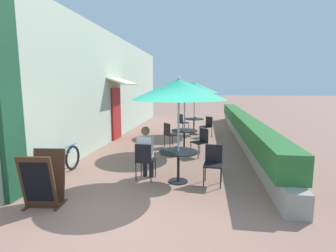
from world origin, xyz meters
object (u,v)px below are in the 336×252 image
Objects in this scene: cafe_chair_mid_left at (170,133)px; cafe_chair_mid_right at (201,140)px; patio_umbrella_far at (194,88)px; coffee_cup_near at (176,148)px; cafe_chair_near_left at (145,159)px; bicycle_leaning at (60,163)px; patio_umbrella_mid at (185,88)px; cafe_chair_far_right at (182,121)px; menu_board at (43,179)px; patio_table_mid at (184,135)px; cafe_chair_near_right at (213,161)px; patio_umbrella_near at (179,89)px; coffee_cup_far at (195,118)px; patio_table_near at (178,158)px; cafe_chair_far_left at (207,125)px; seated_patron_near_left at (146,150)px; patio_table_far at (194,122)px.

cafe_chair_mid_left and cafe_chair_mid_right have the same top height.
coffee_cup_near is at bearing -91.50° from patio_umbrella_far.
cafe_chair_near_left reaches higher than bicycle_leaning.
cafe_chair_far_right is (-0.40, 3.68, -1.58)m from patio_umbrella_mid.
bicycle_leaning is 1.72× the size of menu_board.
patio_table_mid is 4.89m from menu_board.
cafe_chair_near_right is 1.00× the size of cafe_chair_mid_right.
patio_umbrella_near is 2.82m from cafe_chair_mid_right.
menu_board reaches higher than cafe_chair_mid_right.
cafe_chair_mid_right is 1.00× the size of cafe_chair_far_right.
coffee_cup_far is (0.93, 5.97, 0.25)m from cafe_chair_near_left.
cafe_chair_mid_left and cafe_chair_far_right have the same top height.
patio_umbrella_mid reaches higher than cafe_chair_near_right.
coffee_cup_far is (0.15, 5.97, 0.21)m from patio_table_near.
cafe_chair_mid_right is at bearing 66.91° from cafe_chair_near_left.
cafe_chair_near_right is at bearing -72.87° from patio_table_mid.
patio_table_near is at bearing -91.42° from coffee_cup_far.
cafe_chair_far_right is at bearing 5.63° from cafe_chair_far_left.
patio_table_near is 0.26m from coffee_cup_near.
cafe_chair_near_left is at bearing -179.89° from patio_umbrella_near.
patio_table_mid is at bearing 5.63° from cafe_chair_mid_left.
cafe_chair_mid_left reaches higher than coffee_cup_near.
cafe_chair_mid_right is (1.24, 2.18, -0.17)m from seated_patron_near_left.
menu_board is at bearing -107.60° from patio_umbrella_far.
patio_umbrella_far is at bearing 5.63° from cafe_chair_far_right.
patio_umbrella_far is at bearing 66.53° from menu_board.
bicycle_leaning is (-2.35, -6.56, -0.18)m from cafe_chair_far_right.
patio_umbrella_mid is at bearing 180.00° from patio_table_mid.
cafe_chair_mid_right is 4.72m from menu_board.
cafe_chair_near_right is 0.37× the size of patio_umbrella_mid.
cafe_chair_mid_left reaches higher than coffee_cup_far.
patio_umbrella_near reaches higher than patio_table_mid.
patio_umbrella_far reaches higher than menu_board.
patio_table_far is at bearing 88.50° from coffee_cup_near.
cafe_chair_far_right reaches higher than patio_table_far.
patio_umbrella_far is at bearing 87.21° from seated_patron_near_left.
coffee_cup_far is (0.06, -0.02, 0.21)m from patio_table_far.
cafe_chair_near_right is 0.37× the size of patio_umbrella_far.
patio_umbrella_mid is 2.72× the size of patio_table_far.
patio_umbrella_near is 1.89× the size of seated_patron_near_left.
cafe_chair_mid_right and cafe_chair_far_left have the same top height.
patio_umbrella_near reaches higher than seated_patron_near_left.
patio_umbrella_far is at bearing 89.12° from patio_umbrella_near.
patio_umbrella_mid is (-0.09, 2.83, 1.55)m from patio_table_near.
patio_umbrella_near is 2.83m from patio_umbrella_mid.
cafe_chair_mid_right is 1.00× the size of patio_table_far.
patio_umbrella_near is 2.72× the size of cafe_chair_mid_right.
patio_table_near is 1.00× the size of cafe_chair_mid_left.
cafe_chair_mid_left is 2.74m from patio_table_far.
patio_umbrella_mid reaches higher than seated_patron_near_left.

